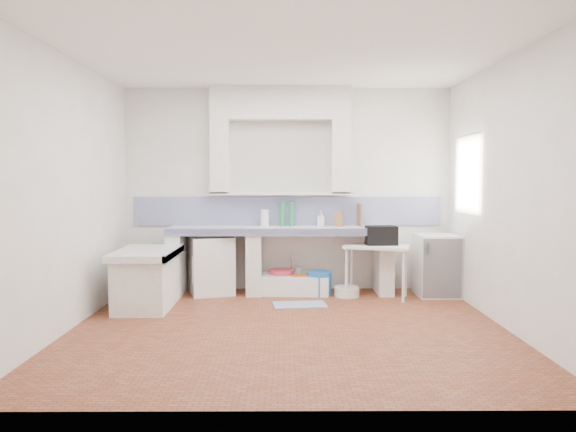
{
  "coord_description": "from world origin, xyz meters",
  "views": [
    {
      "loc": [
        -0.04,
        -5.48,
        1.55
      ],
      "look_at": [
        0.0,
        1.0,
        1.1
      ],
      "focal_mm": 33.41,
      "sensor_mm": 36.0,
      "label": 1
    }
  ],
  "objects_px": {
    "sink": "(293,285)",
    "fridge": "(437,265)",
    "stove": "(212,265)",
    "side_table": "(376,271)"
  },
  "relations": [
    {
      "from": "sink",
      "to": "fridge",
      "type": "bearing_deg",
      "value": -1.9
    },
    {
      "from": "stove",
      "to": "sink",
      "type": "xyz_separation_m",
      "value": [
        1.09,
        0.02,
        -0.27
      ]
    },
    {
      "from": "side_table",
      "to": "fridge",
      "type": "distance_m",
      "value": 0.82
    },
    {
      "from": "sink",
      "to": "fridge",
      "type": "xyz_separation_m",
      "value": [
        1.91,
        -0.17,
        0.29
      ]
    },
    {
      "from": "sink",
      "to": "fridge",
      "type": "relative_size",
      "value": 1.17
    },
    {
      "from": "stove",
      "to": "sink",
      "type": "relative_size",
      "value": 0.81
    },
    {
      "from": "stove",
      "to": "side_table",
      "type": "height_order",
      "value": "stove"
    },
    {
      "from": "stove",
      "to": "fridge",
      "type": "distance_m",
      "value": 3.0
    },
    {
      "from": "sink",
      "to": "stove",
      "type": "bearing_deg",
      "value": -175.54
    },
    {
      "from": "sink",
      "to": "fridge",
      "type": "distance_m",
      "value": 1.94
    }
  ]
}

